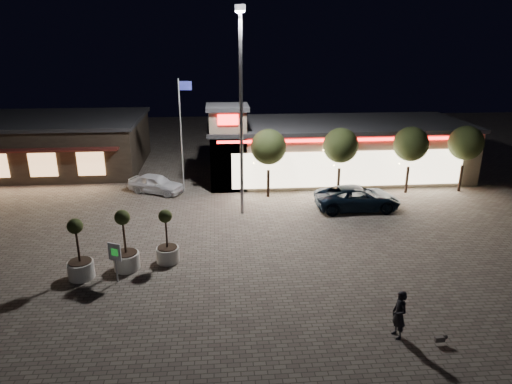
{
  "coord_description": "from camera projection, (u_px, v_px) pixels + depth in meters",
  "views": [
    {
      "loc": [
        0.56,
        -19.1,
        10.75
      ],
      "look_at": [
        2.71,
        6.0,
        2.08
      ],
      "focal_mm": 32.0,
      "sensor_mm": 36.0,
      "label": 1
    }
  ],
  "objects": [
    {
      "name": "ground",
      "position": [
        209.0,
        277.0,
        21.45
      ],
      "size": [
        90.0,
        90.0,
        0.0
      ],
      "primitive_type": "plane",
      "color": "#6A6156",
      "rests_on": "ground"
    },
    {
      "name": "retail_building",
      "position": [
        330.0,
        148.0,
        36.4
      ],
      "size": [
        20.4,
        8.4,
        6.1
      ],
      "color": "gray",
      "rests_on": "ground"
    },
    {
      "name": "restaurant_building",
      "position": [
        45.0,
        143.0,
        38.44
      ],
      "size": [
        16.4,
        11.0,
        4.3
      ],
      "color": "#382D23",
      "rests_on": "ground"
    },
    {
      "name": "floodlight_pole",
      "position": [
        241.0,
        102.0,
        26.86
      ],
      "size": [
        0.6,
        0.4,
        12.38
      ],
      "color": "gray",
      "rests_on": "ground"
    },
    {
      "name": "flagpole",
      "position": [
        182.0,
        126.0,
        32.0
      ],
      "size": [
        0.95,
        0.1,
        8.0
      ],
      "color": "white",
      "rests_on": "ground"
    },
    {
      "name": "string_tree_a",
      "position": [
        269.0,
        147.0,
        30.98
      ],
      "size": [
        2.42,
        2.42,
        4.79
      ],
      "color": "#332319",
      "rests_on": "ground"
    },
    {
      "name": "string_tree_b",
      "position": [
        341.0,
        146.0,
        31.38
      ],
      "size": [
        2.42,
        2.42,
        4.79
      ],
      "color": "#332319",
      "rests_on": "ground"
    },
    {
      "name": "string_tree_c",
      "position": [
        411.0,
        144.0,
        31.78
      ],
      "size": [
        2.42,
        2.42,
        4.79
      ],
      "color": "#332319",
      "rests_on": "ground"
    },
    {
      "name": "string_tree_d",
      "position": [
        466.0,
        143.0,
        32.11
      ],
      "size": [
        2.42,
        2.42,
        4.79
      ],
      "color": "#332319",
      "rests_on": "ground"
    },
    {
      "name": "pickup_truck",
      "position": [
        357.0,
        198.0,
        29.59
      ],
      "size": [
        5.52,
        2.58,
        1.53
      ],
      "primitive_type": "imported",
      "rotation": [
        0.0,
        0.0,
        1.58
      ],
      "color": "black",
      "rests_on": "ground"
    },
    {
      "name": "white_sedan",
      "position": [
        156.0,
        184.0,
        32.68
      ],
      "size": [
        4.34,
        3.22,
        1.38
      ],
      "primitive_type": "imported",
      "rotation": [
        0.0,
        0.0,
        1.12
      ],
      "color": "white",
      "rests_on": "ground"
    },
    {
      "name": "pedestrian",
      "position": [
        399.0,
        315.0,
        16.88
      ],
      "size": [
        0.57,
        0.77,
        1.91
      ],
      "primitive_type": "imported",
      "rotation": [
        0.0,
        0.0,
        -1.39
      ],
      "color": "black",
      "rests_on": "ground"
    },
    {
      "name": "dog",
      "position": [
        442.0,
        338.0,
        16.67
      ],
      "size": [
        0.5,
        0.19,
        0.27
      ],
      "color": "#59514C",
      "rests_on": "ground"
    },
    {
      "name": "planter_left",
      "position": [
        80.0,
        260.0,
        21.09
      ],
      "size": [
        1.21,
        1.21,
        2.97
      ],
      "color": "silver",
      "rests_on": "ground"
    },
    {
      "name": "planter_mid",
      "position": [
        126.0,
        251.0,
        21.88
      ],
      "size": [
        1.24,
        1.24,
        3.06
      ],
      "color": "silver",
      "rests_on": "ground"
    },
    {
      "name": "planter_right",
      "position": [
        167.0,
        246.0,
        22.62
      ],
      "size": [
        1.13,
        1.13,
        2.78
      ],
      "color": "silver",
      "rests_on": "ground"
    },
    {
      "name": "valet_sign",
      "position": [
        115.0,
        255.0,
        20.54
      ],
      "size": [
        0.61,
        0.32,
        1.95
      ],
      "color": "gray",
      "rests_on": "ground"
    }
  ]
}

